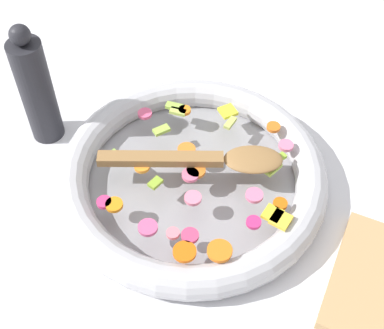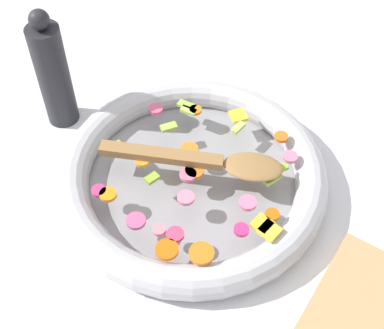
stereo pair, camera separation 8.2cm
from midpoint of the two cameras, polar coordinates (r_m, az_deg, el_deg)
name	(u,v)px [view 1 (the left image)]	position (r m, az deg, el deg)	size (l,w,h in m)	color
ground_plane	(192,184)	(0.86, -2.73, -2.30)	(4.00, 4.00, 0.00)	silver
skillet	(192,176)	(0.84, -2.78, -1.39)	(0.42, 0.42, 0.05)	gray
chopped_vegetables	(204,180)	(0.80, -1.66, -1.83)	(0.30, 0.31, 0.01)	orange
wooden_spoon	(211,159)	(0.81, -0.85, 0.40)	(0.27, 0.15, 0.01)	olive
pepper_mill	(38,87)	(0.91, -18.64, 7.68)	(0.05, 0.05, 0.22)	#232328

